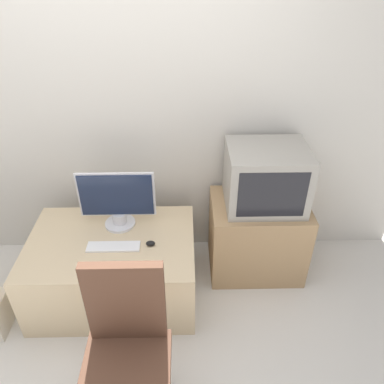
% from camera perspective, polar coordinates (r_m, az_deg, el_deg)
% --- Properties ---
extents(wall_back, '(4.40, 0.05, 2.60)m').
position_cam_1_polar(wall_back, '(2.75, -10.62, 13.47)').
color(wall_back, beige).
rests_on(wall_back, ground_plane).
extents(desk, '(1.16, 0.79, 0.51)m').
position_cam_1_polar(desk, '(2.84, -11.75, -11.15)').
color(desk, '#CCB289').
rests_on(desk, ground_plane).
extents(side_stand, '(0.72, 0.52, 0.62)m').
position_cam_1_polar(side_stand, '(2.99, 9.79, -6.65)').
color(side_stand, '#A37F56').
rests_on(side_stand, ground_plane).
extents(main_monitor, '(0.53, 0.22, 0.43)m').
position_cam_1_polar(main_monitor, '(2.67, -11.33, -1.26)').
color(main_monitor, silver).
rests_on(main_monitor, desk).
extents(keyboard, '(0.36, 0.10, 0.01)m').
position_cam_1_polar(keyboard, '(2.60, -11.88, -8.16)').
color(keyboard, white).
rests_on(keyboard, desk).
extents(mouse, '(0.06, 0.04, 0.03)m').
position_cam_1_polar(mouse, '(2.57, -6.35, -7.79)').
color(mouse, black).
rests_on(mouse, desk).
extents(crt_tv, '(0.56, 0.47, 0.44)m').
position_cam_1_polar(crt_tv, '(2.70, 11.20, 2.22)').
color(crt_tv, gray).
rests_on(crt_tv, side_stand).
extents(office_chair, '(0.52, 0.52, 0.99)m').
position_cam_1_polar(office_chair, '(2.14, -9.70, -24.41)').
color(office_chair, '#333333').
rests_on(office_chair, ground_plane).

